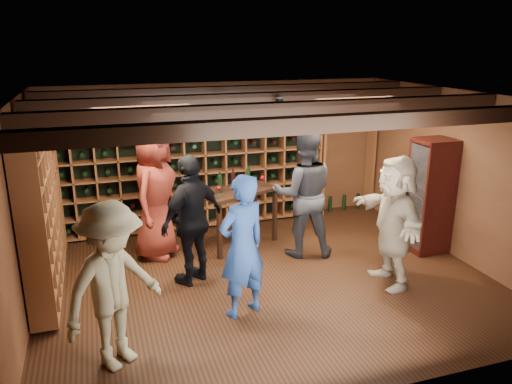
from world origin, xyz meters
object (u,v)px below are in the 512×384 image
object	(u,v)px
guest_red_floral	(155,193)
tasting_table	(238,197)
man_grey_suit	(304,194)
man_blue_shirt	(242,246)
guest_khaki	(113,286)
guest_woman_black	(192,220)
guest_beige	(394,221)
display_cabinet	(430,198)

from	to	relation	value
guest_red_floral	tasting_table	xyz separation A→B (m)	(1.29, 0.02, -0.19)
man_grey_suit	tasting_table	distance (m)	1.08
man_blue_shirt	guest_khaki	xyz separation A→B (m)	(-1.49, -0.55, -0.00)
guest_woman_black	guest_beige	size ratio (longest dim) A/B	1.00
guest_woman_black	guest_beige	world-z (taller)	guest_beige
man_blue_shirt	guest_red_floral	bearing A→B (deg)	-89.48
guest_woman_black	tasting_table	bearing A→B (deg)	-164.94
man_blue_shirt	guest_beige	size ratio (longest dim) A/B	0.98
guest_beige	guest_khaki	bearing A→B (deg)	-73.45
guest_woman_black	guest_khaki	xyz separation A→B (m)	(-1.09, -1.56, -0.02)
guest_woman_black	guest_khaki	world-z (taller)	guest_woman_black
man_blue_shirt	tasting_table	bearing A→B (deg)	-124.43
display_cabinet	tasting_table	distance (m)	2.97
man_grey_suit	guest_woman_black	size ratio (longest dim) A/B	1.09
man_blue_shirt	guest_beige	bearing A→B (deg)	163.98
guest_khaki	guest_woman_black	bearing A→B (deg)	18.80
display_cabinet	guest_khaki	bearing A→B (deg)	-162.76
guest_red_floral	guest_khaki	bearing A→B (deg)	-162.79
man_grey_suit	guest_red_floral	distance (m)	2.23
guest_woman_black	man_blue_shirt	bearing A→B (deg)	77.78
man_blue_shirt	guest_red_floral	distance (m)	2.18
guest_red_floral	guest_woman_black	bearing A→B (deg)	-127.49
guest_beige	guest_woman_black	bearing A→B (deg)	-103.31
guest_woman_black	guest_beige	xyz separation A→B (m)	(2.52, -0.87, 0.00)
man_blue_shirt	guest_beige	distance (m)	2.13
guest_khaki	tasting_table	xyz separation A→B (m)	(2.02, 2.61, -0.06)
display_cabinet	tasting_table	bearing A→B (deg)	157.72
display_cabinet	guest_woman_black	world-z (taller)	guest_woman_black
display_cabinet	guest_woman_black	bearing A→B (deg)	178.77
display_cabinet	guest_beige	xyz separation A→B (m)	(-1.16, -0.79, 0.04)
guest_woman_black	guest_khaki	distance (m)	1.91
guest_khaki	tasting_table	bearing A→B (deg)	16.02
man_blue_shirt	guest_woman_black	size ratio (longest dim) A/B	0.98
display_cabinet	man_grey_suit	size ratio (longest dim) A/B	0.90
guest_beige	man_blue_shirt	bearing A→B (deg)	-80.43
guest_khaki	guest_beige	bearing A→B (deg)	-25.40
guest_beige	tasting_table	bearing A→B (deg)	-134.56
man_blue_shirt	guest_red_floral	size ratio (longest dim) A/B	0.88
guest_woman_black	guest_red_floral	bearing A→B (deg)	-103.82
display_cabinet	guest_khaki	world-z (taller)	display_cabinet
man_grey_suit	guest_beige	world-z (taller)	man_grey_suit
man_blue_shirt	tasting_table	world-z (taller)	man_blue_shirt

